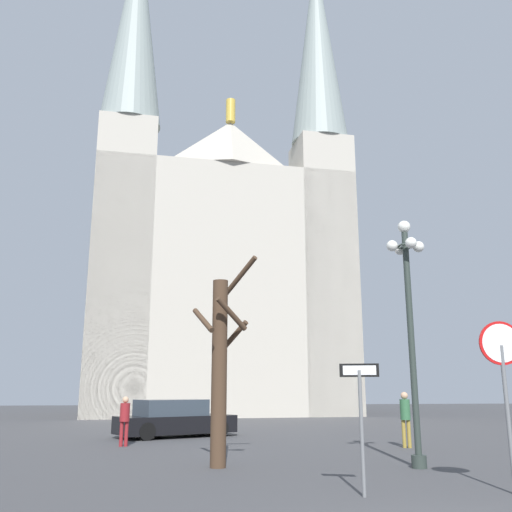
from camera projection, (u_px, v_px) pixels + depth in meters
cathedral at (219, 263)px, 43.54m from camera, size 19.57×15.30×38.74m
stop_sign at (503, 369)px, 10.54m from camera, size 0.83×0.13×3.12m
one_way_arrow_sign at (361, 409)px, 10.13m from camera, size 0.69×0.27×2.31m
street_lamp at (410, 313)px, 14.17m from camera, size 1.01×1.01×6.17m
bare_tree at (220, 363)px, 13.97m from camera, size 1.68×1.67×5.26m
parked_car_near_black at (174, 419)px, 21.96m from camera, size 4.92×3.62×1.43m
pedestrian_walking at (405, 414)px, 18.10m from camera, size 0.32×0.32×1.75m
pedestrian_standing at (125, 416)px, 18.50m from camera, size 0.32×0.32×1.59m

